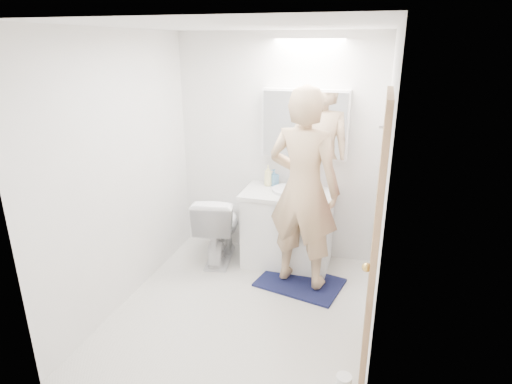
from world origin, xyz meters
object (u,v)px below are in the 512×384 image
at_px(toothbrush_cup, 312,185).
at_px(toilet_paper_roll, 344,382).
at_px(toilet, 218,227).
at_px(soap_bottle_b, 274,177).
at_px(person, 303,189).
at_px(medicine_cabinet, 305,124).
at_px(soap_bottle_a, 268,176).
at_px(vanity_cabinet, 288,230).

xyz_separation_m(toothbrush_cup, toilet_paper_roll, (0.56, -1.80, -0.82)).
relative_size(toilet, soap_bottle_b, 4.26).
height_order(toilet, person, person).
distance_m(medicine_cabinet, soap_bottle_a, 0.68).
bearing_deg(toilet_paper_roll, soap_bottle_b, 118.15).
relative_size(soap_bottle_b, toilet_paper_roll, 1.64).
height_order(medicine_cabinet, toothbrush_cup, medicine_cabinet).
relative_size(vanity_cabinet, medicine_cabinet, 1.02).
bearing_deg(person, toothbrush_cup, -76.69).
bearing_deg(person, toilet, -3.29).
bearing_deg(medicine_cabinet, soap_bottle_b, -174.53).
bearing_deg(medicine_cabinet, soap_bottle_a, -170.79).
xyz_separation_m(vanity_cabinet, person, (0.22, -0.39, 0.61)).
xyz_separation_m(soap_bottle_a, soap_bottle_b, (0.06, 0.03, -0.02)).
bearing_deg(vanity_cabinet, person, -60.43).
distance_m(toothbrush_cup, toilet_paper_roll, 2.06).
bearing_deg(vanity_cabinet, toilet_paper_roll, -64.89).
xyz_separation_m(medicine_cabinet, person, (0.11, -0.60, -0.50)).
xyz_separation_m(soap_bottle_b, toothbrush_cup, (0.42, -0.02, -0.04)).
bearing_deg(toilet_paper_roll, toothbrush_cup, 107.26).
distance_m(vanity_cabinet, medicine_cabinet, 1.13).
bearing_deg(toothbrush_cup, medicine_cabinet, 153.95).
distance_m(medicine_cabinet, toothbrush_cup, 0.64).
bearing_deg(toothbrush_cup, person, -89.06).
bearing_deg(medicine_cabinet, toilet_paper_roll, -70.33).
xyz_separation_m(vanity_cabinet, toilet, (-0.75, -0.11, -0.01)).
bearing_deg(medicine_cabinet, toilet, -159.21).
bearing_deg(person, medicine_cabinet, -67.06).
bearing_deg(toilet, toothbrush_cup, -173.66).
xyz_separation_m(person, toothbrush_cup, (-0.01, 0.55, -0.13)).
xyz_separation_m(toilet, soap_bottle_b, (0.54, 0.30, 0.53)).
distance_m(medicine_cabinet, soap_bottle_b, 0.67).
bearing_deg(vanity_cabinet, toilet, -171.26).
bearing_deg(toilet_paper_roll, vanity_cabinet, 115.11).
distance_m(toilet, toilet_paper_roll, 2.18).
relative_size(person, toilet_paper_roll, 17.31).
xyz_separation_m(person, soap_bottle_b, (-0.42, 0.57, -0.09)).
height_order(vanity_cabinet, soap_bottle_b, soap_bottle_b).
bearing_deg(vanity_cabinet, toothbrush_cup, 37.28).
relative_size(soap_bottle_a, toothbrush_cup, 2.06).
xyz_separation_m(medicine_cabinet, toothbrush_cup, (0.10, -0.05, -0.63)).
bearing_deg(toilet, person, 154.66).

